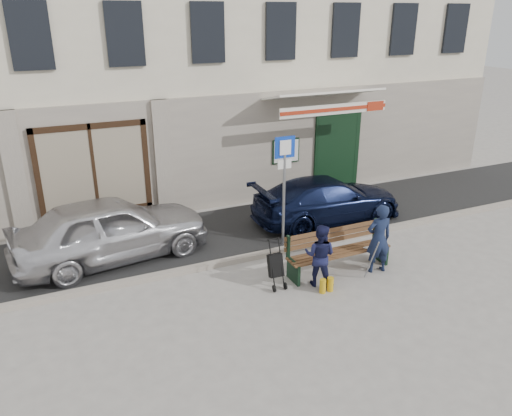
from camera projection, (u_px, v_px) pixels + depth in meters
ground at (295, 286)px, 10.33m from camera, size 80.00×80.00×0.00m
asphalt_lane at (238, 231)px, 12.95m from camera, size 60.00×3.20×0.01m
curb at (264, 254)px, 11.57m from camera, size 60.00×0.18×0.12m
building at (171, 23)px, 15.67m from camera, size 20.00×8.27×10.00m
car_silver at (111, 229)px, 11.24m from camera, size 4.55×2.31×1.49m
car_navy at (327, 199)px, 13.39m from camera, size 4.16×1.72×1.20m
parking_sign at (284, 174)px, 11.54m from camera, size 0.50×0.08×2.69m
bench at (337, 252)px, 10.79m from camera, size 2.40×1.17×0.98m
man at (379, 239)px, 10.67m from camera, size 0.62×0.45×1.55m
woman at (320, 255)px, 10.17m from camera, size 0.82×0.82×1.34m
stroller at (276, 266)px, 10.18m from camera, size 0.30×0.43×1.03m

